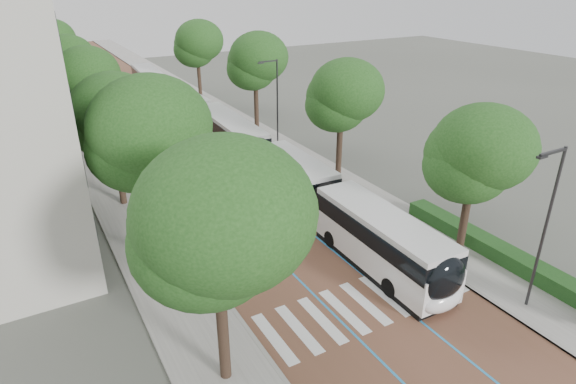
{
  "coord_description": "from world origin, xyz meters",
  "views": [
    {
      "loc": [
        -12.43,
        -13.64,
        14.65
      ],
      "look_at": [
        0.79,
        9.59,
        2.4
      ],
      "focal_mm": 30.0,
      "sensor_mm": 36.0,
      "label": 1
    }
  ],
  "objects": [
    {
      "name": "trees_right",
      "position": [
        7.7,
        23.59,
        6.41
      ],
      "size": [
        5.81,
        47.58,
        9.18
      ],
      "color": "black",
      "rests_on": "ground"
    },
    {
      "name": "kerb_left",
      "position": [
        -5.6,
        40.0,
        0.06
      ],
      "size": [
        0.2,
        140.0,
        0.14
      ],
      "primitive_type": "cube",
      "color": "gray",
      "rests_on": "ground"
    },
    {
      "name": "road",
      "position": [
        0.0,
        40.0,
        0.01
      ],
      "size": [
        11.0,
        140.0,
        0.02
      ],
      "primitive_type": "cube",
      "color": "brown",
      "rests_on": "ground"
    },
    {
      "name": "bus_queued_0",
      "position": [
        3.05,
        23.51,
        1.62
      ],
      "size": [
        2.95,
        12.48,
        3.2
      ],
      "rotation": [
        0.0,
        0.0,
        -0.03
      ],
      "color": "white",
      "rests_on": "ground"
    },
    {
      "name": "kerb_right",
      "position": [
        5.6,
        40.0,
        0.06
      ],
      "size": [
        0.2,
        140.0,
        0.14
      ],
      "primitive_type": "cube",
      "color": "gray",
      "rests_on": "ground"
    },
    {
      "name": "lane_line_right",
      "position": [
        1.6,
        40.0,
        0.02
      ],
      "size": [
        0.12,
        126.0,
        0.01
      ],
      "primitive_type": "cube",
      "color": "#2581BC",
      "rests_on": "road"
    },
    {
      "name": "lane_line_left",
      "position": [
        -1.6,
        40.0,
        0.02
      ],
      "size": [
        0.12,
        126.0,
        0.01
      ],
      "primitive_type": "cube",
      "color": "#2581BC",
      "rests_on": "road"
    },
    {
      "name": "trees_left",
      "position": [
        -7.5,
        22.75,
        6.62
      ],
      "size": [
        6.28,
        61.0,
        9.86
      ],
      "color": "black",
      "rests_on": "ground"
    },
    {
      "name": "bus_queued_1",
      "position": [
        2.77,
        36.03,
        1.62
      ],
      "size": [
        2.84,
        12.46,
        3.2
      ],
      "rotation": [
        0.0,
        0.0,
        0.03
      ],
      "color": "white",
      "rests_on": "ground"
    },
    {
      "name": "streetlight_near",
      "position": [
        6.62,
        -3.0,
        4.82
      ],
      "size": [
        1.82,
        0.2,
        8.0
      ],
      "color": "#2C2C2E",
      "rests_on": "sidewalk_right"
    },
    {
      "name": "lead_bus",
      "position": [
        2.9,
        6.97,
        1.63
      ],
      "size": [
        2.97,
        18.45,
        3.2
      ],
      "rotation": [
        0.0,
        0.0,
        -0.02
      ],
      "color": "black",
      "rests_on": "ground"
    },
    {
      "name": "sidewalk_left",
      "position": [
        -7.5,
        40.0,
        0.06
      ],
      "size": [
        4.0,
        140.0,
        0.12
      ],
      "primitive_type": "cube",
      "color": "gray",
      "rests_on": "ground"
    },
    {
      "name": "streetlight_far",
      "position": [
        6.62,
        22.0,
        4.82
      ],
      "size": [
        1.82,
        0.2,
        8.0
      ],
      "color": "#2C2C2E",
      "rests_on": "sidewalk_right"
    },
    {
      "name": "zebra_crossing",
      "position": [
        0.2,
        1.0,
        0.03
      ],
      "size": [
        10.55,
        3.6,
        0.01
      ],
      "color": "silver",
      "rests_on": "ground"
    },
    {
      "name": "lamp_post_left",
      "position": [
        -6.1,
        8.0,
        4.12
      ],
      "size": [
        0.14,
        0.14,
        8.0
      ],
      "primitive_type": "cylinder",
      "color": "#2C2C2E",
      "rests_on": "sidewalk_left"
    },
    {
      "name": "sidewalk_right",
      "position": [
        7.5,
        40.0,
        0.06
      ],
      "size": [
        4.0,
        140.0,
        0.12
      ],
      "primitive_type": "cube",
      "color": "gray",
      "rests_on": "ground"
    },
    {
      "name": "hedge",
      "position": [
        9.1,
        0.0,
        0.52
      ],
      "size": [
        1.2,
        14.0,
        0.8
      ],
      "primitive_type": "cube",
      "color": "#163F17",
      "rests_on": "sidewalk_right"
    },
    {
      "name": "ground",
      "position": [
        0.0,
        0.0,
        0.0
      ],
      "size": [
        160.0,
        160.0,
        0.0
      ],
      "primitive_type": "plane",
      "color": "#51544C",
      "rests_on": "ground"
    },
    {
      "name": "bus_queued_2",
      "position": [
        2.9,
        48.92,
        1.62
      ],
      "size": [
        3.25,
        12.52,
        3.2
      ],
      "rotation": [
        0.0,
        0.0,
        -0.06
      ],
      "color": "white",
      "rests_on": "ground"
    }
  ]
}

